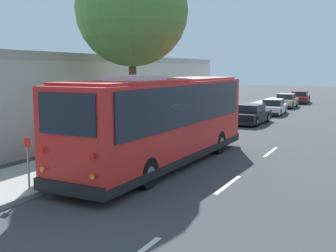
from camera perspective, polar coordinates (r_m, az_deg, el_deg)
name	(u,v)px	position (r m, az deg, el deg)	size (l,w,h in m)	color
ground_plane	(156,169)	(15.81, -1.67, -5.78)	(160.00, 160.00, 0.00)	#3D3D3F
sidewalk_slab	(89,159)	(17.42, -10.65, -4.39)	(80.00, 3.06, 0.15)	#A3A099
curb_strip	(122,163)	(16.53, -6.21, -4.96)	(80.00, 0.14, 0.15)	gray
shuttle_bus	(163,117)	(15.98, -0.71, 1.19)	(11.02, 2.74, 3.49)	red
parked_sedan_black	(251,115)	(28.96, 11.20, 1.51)	(4.48, 1.82, 1.32)	black
parked_sedan_white	(273,107)	(35.38, 14.09, 2.48)	(4.40, 1.83, 1.26)	silver
parked_sedan_tan	(286,101)	(42.04, 15.71, 3.28)	(4.37, 1.82, 1.33)	tan
parked_sedan_maroon	(300,98)	(47.77, 17.43, 3.70)	(4.51, 1.98, 1.29)	maroon
street_tree	(133,2)	(20.01, -4.72, 16.38)	(5.14, 5.14, 9.55)	brown
sign_post_near	(28,163)	(13.17, -18.42, -4.73)	(0.06, 0.22, 1.54)	gray
sign_post_far	(68,155)	(14.51, -13.33, -3.87)	(0.06, 0.06, 1.36)	gray
building_backdrop	(79,95)	(27.68, -12.02, 4.14)	(24.63, 8.60, 4.45)	beige
lane_stripe_mid	(228,184)	(13.83, 8.15, -7.85)	(2.40, 0.14, 0.01)	silver
lane_stripe_ahead	(271,152)	(19.47, 13.74, -3.41)	(2.40, 0.14, 0.01)	silver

